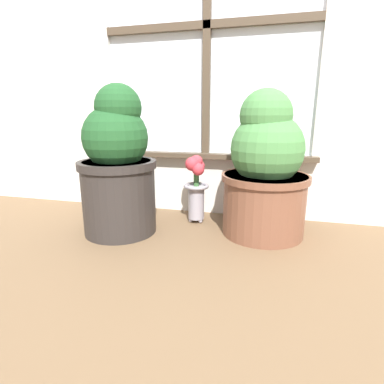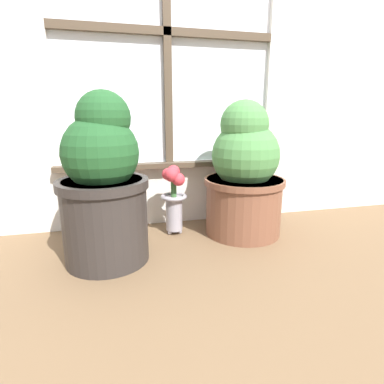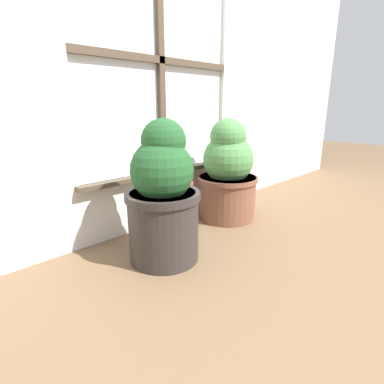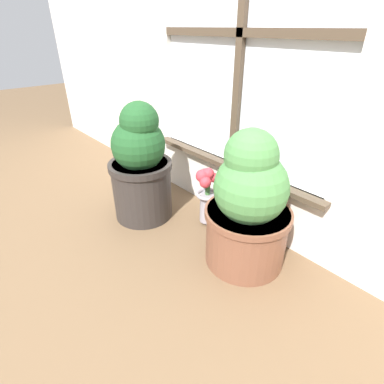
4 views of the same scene
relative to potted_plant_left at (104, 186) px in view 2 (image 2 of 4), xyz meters
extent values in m
plane|color=brown|center=(0.30, -0.30, -0.29)|extent=(10.00, 10.00, 0.00)
cube|color=silver|center=(0.30, 0.38, -0.13)|extent=(1.02, 0.05, 0.32)
cube|color=white|center=(0.30, 0.39, 0.61)|extent=(1.02, 0.02, 1.18)
cube|color=#4C3D2D|center=(0.30, 0.36, 0.61)|extent=(0.04, 0.02, 1.18)
cube|color=#4C3D2D|center=(0.30, 0.36, 0.61)|extent=(1.02, 0.02, 0.04)
cube|color=#4C3D2D|center=(0.30, 0.33, 0.01)|extent=(1.08, 0.06, 0.02)
cylinder|color=#2D2826|center=(0.00, 0.00, -0.13)|extent=(0.31, 0.31, 0.32)
cylinder|color=#2D2826|center=(0.00, 0.00, 0.01)|extent=(0.33, 0.33, 0.03)
cylinder|color=#38281E|center=(0.00, 0.00, 0.02)|extent=(0.29, 0.29, 0.01)
sphere|color=#1E4C23|center=(0.00, 0.00, 0.12)|extent=(0.27, 0.27, 0.27)
sphere|color=#1E4C23|center=(0.02, 0.01, 0.24)|extent=(0.19, 0.19, 0.19)
ellipsoid|color=#1E4C23|center=(-0.01, -0.08, 0.11)|extent=(0.16, 0.05, 0.20)
cylinder|color=brown|center=(0.61, 0.13, -0.16)|extent=(0.34, 0.34, 0.26)
cylinder|color=brown|center=(0.61, 0.13, -0.04)|extent=(0.36, 0.36, 0.03)
cylinder|color=#38281E|center=(0.61, 0.13, -0.04)|extent=(0.32, 0.32, 0.01)
sphere|color=#477F42|center=(0.61, 0.13, 0.07)|extent=(0.30, 0.30, 0.30)
sphere|color=#477F42|center=(0.60, 0.13, 0.21)|extent=(0.21, 0.21, 0.21)
ellipsoid|color=#477F42|center=(0.59, 0.22, 0.06)|extent=(0.14, 0.05, 0.23)
sphere|color=#99939E|center=(0.29, 0.23, -0.28)|extent=(0.02, 0.02, 0.02)
sphere|color=#99939E|center=(0.27, 0.19, -0.28)|extent=(0.02, 0.02, 0.02)
sphere|color=#99939E|center=(0.32, 0.19, -0.28)|extent=(0.02, 0.02, 0.02)
cylinder|color=#99939E|center=(0.29, 0.20, -0.19)|extent=(0.08, 0.08, 0.16)
torus|color=#99939E|center=(0.29, 0.20, -0.11)|extent=(0.12, 0.12, 0.02)
cylinder|color=#386633|center=(0.29, 0.20, -0.07)|extent=(0.03, 0.03, 0.09)
sphere|color=#C6333D|center=(0.29, 0.20, 0.00)|extent=(0.06, 0.06, 0.06)
sphere|color=#C6333D|center=(0.30, 0.23, -0.02)|extent=(0.05, 0.05, 0.05)
sphere|color=#C6333D|center=(0.28, 0.22, -0.02)|extent=(0.04, 0.04, 0.04)
sphere|color=#C6333D|center=(0.27, 0.20, -0.01)|extent=(0.05, 0.05, 0.05)
sphere|color=#C6333D|center=(0.28, 0.17, -0.01)|extent=(0.06, 0.06, 0.06)
sphere|color=#C6333D|center=(0.31, 0.17, -0.03)|extent=(0.06, 0.06, 0.06)
camera|label=1|loc=(0.62, -1.13, 0.21)|focal=28.00mm
camera|label=2|loc=(0.06, -1.10, 0.25)|focal=28.00mm
camera|label=3|loc=(-0.78, -0.97, 0.38)|focal=28.00mm
camera|label=4|loc=(1.24, -0.73, 0.64)|focal=28.00mm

